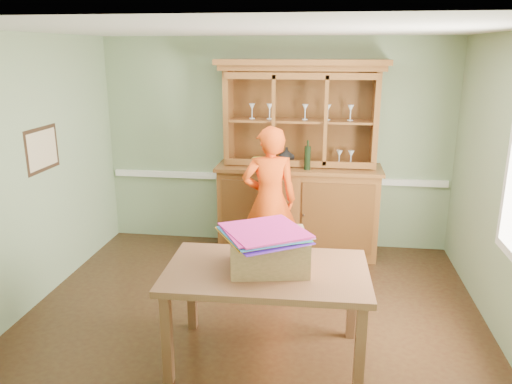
# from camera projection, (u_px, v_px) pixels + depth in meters

# --- Properties ---
(floor) EXTENTS (4.50, 4.50, 0.00)m
(floor) POSITION_uv_depth(u_px,v_px,m) (253.00, 314.00, 4.96)
(floor) COLOR #402A14
(floor) RESTS_ON ground
(ceiling) EXTENTS (4.50, 4.50, 0.00)m
(ceiling) POSITION_uv_depth(u_px,v_px,m) (253.00, 30.00, 4.22)
(ceiling) COLOR white
(ceiling) RESTS_ON wall_back
(wall_back) EXTENTS (4.50, 0.00, 4.50)m
(wall_back) POSITION_uv_depth(u_px,v_px,m) (275.00, 144.00, 6.49)
(wall_back) COLOR gray
(wall_back) RESTS_ON floor
(wall_left) EXTENTS (0.00, 4.00, 4.00)m
(wall_left) POSITION_uv_depth(u_px,v_px,m) (26.00, 175.00, 4.89)
(wall_left) COLOR gray
(wall_left) RESTS_ON floor
(wall_right) EXTENTS (0.00, 4.00, 4.00)m
(wall_right) POSITION_uv_depth(u_px,v_px,m) (511.00, 193.00, 4.29)
(wall_right) COLOR gray
(wall_right) RESTS_ON floor
(wall_front) EXTENTS (4.50, 0.00, 4.50)m
(wall_front) POSITION_uv_depth(u_px,v_px,m) (199.00, 279.00, 2.69)
(wall_front) COLOR gray
(wall_front) RESTS_ON floor
(chair_rail) EXTENTS (4.41, 0.05, 0.08)m
(chair_rail) POSITION_uv_depth(u_px,v_px,m) (275.00, 178.00, 6.59)
(chair_rail) COLOR white
(chair_rail) RESTS_ON wall_back
(framed_map) EXTENTS (0.03, 0.60, 0.46)m
(framed_map) POSITION_uv_depth(u_px,v_px,m) (43.00, 149.00, 5.12)
(framed_map) COLOR #332014
(framed_map) RESTS_ON wall_left
(china_hutch) EXTENTS (2.06, 0.68, 2.43)m
(china_hutch) POSITION_uv_depth(u_px,v_px,m) (298.00, 188.00, 6.32)
(china_hutch) COLOR brown
(china_hutch) RESTS_ON floor
(dining_table) EXTENTS (1.67, 1.03, 0.82)m
(dining_table) POSITION_uv_depth(u_px,v_px,m) (267.00, 280.00, 4.07)
(dining_table) COLOR brown
(dining_table) RESTS_ON floor
(cardboard_box) EXTENTS (0.70, 0.60, 0.29)m
(cardboard_box) POSITION_uv_depth(u_px,v_px,m) (269.00, 252.00, 4.03)
(cardboard_box) COLOR tan
(cardboard_box) RESTS_ON dining_table
(kite_stack) EXTENTS (0.79, 0.79, 0.06)m
(kite_stack) POSITION_uv_depth(u_px,v_px,m) (264.00, 233.00, 3.94)
(kite_stack) COLOR #6321D8
(kite_stack) RESTS_ON cardboard_box
(person) EXTENTS (0.71, 0.54, 1.73)m
(person) POSITION_uv_depth(u_px,v_px,m) (270.00, 201.00, 5.72)
(person) COLOR #F2490F
(person) RESTS_ON floor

